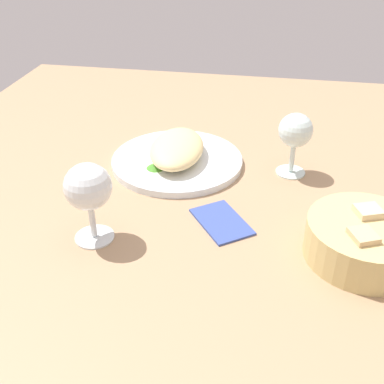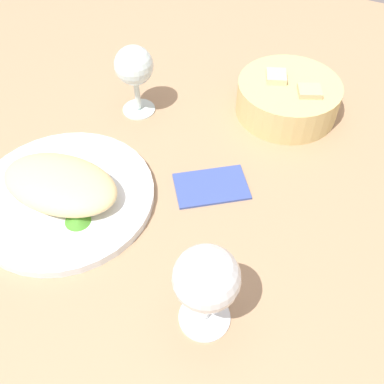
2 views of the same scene
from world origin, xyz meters
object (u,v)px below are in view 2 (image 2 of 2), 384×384
at_px(bread_basket, 288,98).
at_px(wine_glass_near, 206,281).
at_px(plate, 64,196).
at_px(wine_glass_far, 134,69).
at_px(folded_napkin, 211,185).

height_order(bread_basket, wine_glass_near, wine_glass_near).
xyz_separation_m(plate, wine_glass_far, (-0.00, 0.23, 0.08)).
height_order(wine_glass_far, folded_napkin, wine_glass_far).
bearing_deg(plate, bread_basket, 54.99).
bearing_deg(plate, wine_glass_near, -17.14).
relative_size(wine_glass_near, folded_napkin, 1.22).
bearing_deg(wine_glass_far, plate, -88.99).
relative_size(bread_basket, wine_glass_near, 1.32).
distance_m(wine_glass_far, folded_napkin, 0.24).
relative_size(wine_glass_far, folded_napkin, 1.14).
xyz_separation_m(bread_basket, wine_glass_near, (0.03, -0.42, 0.06)).
bearing_deg(plate, wine_glass_far, 91.01).
xyz_separation_m(wine_glass_near, folded_napkin, (-0.08, 0.20, -0.09)).
distance_m(bread_basket, wine_glass_near, 0.42).
height_order(bread_basket, folded_napkin, bread_basket).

